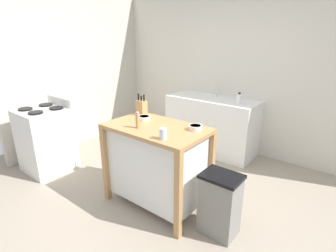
{
  "coord_description": "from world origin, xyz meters",
  "views": [
    {
      "loc": [
        1.56,
        -1.84,
        1.82
      ],
      "look_at": [
        -0.13,
        0.3,
        0.88
      ],
      "focal_mm": 28.0,
      "sensor_mm": 36.0,
      "label": 1
    }
  ],
  "objects_px": {
    "knife_block": "(142,107)",
    "pepper_grinder": "(138,120)",
    "bowl_ceramic_wide": "(195,127)",
    "trash_bin": "(220,204)",
    "sink_faucet": "(217,90)",
    "drinking_cup": "(163,134)",
    "stove": "(46,139)",
    "kitchen_island": "(157,162)",
    "bowl_ceramic_small": "(144,118)",
    "bottle_dish_soap": "(239,99)"
  },
  "relations": [
    {
      "from": "knife_block",
      "to": "pepper_grinder",
      "type": "bearing_deg",
      "value": -50.89
    },
    {
      "from": "trash_bin",
      "to": "drinking_cup",
      "type": "bearing_deg",
      "value": -155.53
    },
    {
      "from": "drinking_cup",
      "to": "knife_block",
      "type": "bearing_deg",
      "value": 147.19
    },
    {
      "from": "kitchen_island",
      "to": "stove",
      "type": "relative_size",
      "value": 1.07
    },
    {
      "from": "bowl_ceramic_small",
      "to": "stove",
      "type": "xyz_separation_m",
      "value": [
        -1.5,
        -0.41,
        -0.5
      ]
    },
    {
      "from": "kitchen_island",
      "to": "pepper_grinder",
      "type": "xyz_separation_m",
      "value": [
        -0.11,
        -0.15,
        0.49
      ]
    },
    {
      "from": "stove",
      "to": "bowl_ceramic_wide",
      "type": "bearing_deg",
      "value": 13.16
    },
    {
      "from": "bowl_ceramic_small",
      "to": "trash_bin",
      "type": "distance_m",
      "value": 1.21
    },
    {
      "from": "drinking_cup",
      "to": "trash_bin",
      "type": "distance_m",
      "value": 0.86
    },
    {
      "from": "drinking_cup",
      "to": "sink_faucet",
      "type": "distance_m",
      "value": 2.12
    },
    {
      "from": "kitchen_island",
      "to": "sink_faucet",
      "type": "relative_size",
      "value": 4.9
    },
    {
      "from": "trash_bin",
      "to": "bowl_ceramic_small",
      "type": "bearing_deg",
      "value": 175.48
    },
    {
      "from": "bowl_ceramic_wide",
      "to": "sink_faucet",
      "type": "distance_m",
      "value": 1.78
    },
    {
      "from": "pepper_grinder",
      "to": "trash_bin",
      "type": "height_order",
      "value": "pepper_grinder"
    },
    {
      "from": "knife_block",
      "to": "drinking_cup",
      "type": "relative_size",
      "value": 2.36
    },
    {
      "from": "drinking_cup",
      "to": "stove",
      "type": "distance_m",
      "value": 2.1
    },
    {
      "from": "knife_block",
      "to": "stove",
      "type": "relative_size",
      "value": 0.25
    },
    {
      "from": "kitchen_island",
      "to": "trash_bin",
      "type": "distance_m",
      "value": 0.8
    },
    {
      "from": "drinking_cup",
      "to": "trash_bin",
      "type": "relative_size",
      "value": 0.17
    },
    {
      "from": "pepper_grinder",
      "to": "bottle_dish_soap",
      "type": "bearing_deg",
      "value": 79.81
    },
    {
      "from": "kitchen_island",
      "to": "pepper_grinder",
      "type": "bearing_deg",
      "value": -127.02
    },
    {
      "from": "knife_block",
      "to": "bottle_dish_soap",
      "type": "height_order",
      "value": "knife_block"
    },
    {
      "from": "kitchen_island",
      "to": "drinking_cup",
      "type": "height_order",
      "value": "drinking_cup"
    },
    {
      "from": "knife_block",
      "to": "sink_faucet",
      "type": "distance_m",
      "value": 1.61
    },
    {
      "from": "knife_block",
      "to": "stove",
      "type": "height_order",
      "value": "knife_block"
    },
    {
      "from": "trash_bin",
      "to": "sink_faucet",
      "type": "height_order",
      "value": "sink_faucet"
    },
    {
      "from": "bowl_ceramic_small",
      "to": "stove",
      "type": "height_order",
      "value": "stove"
    },
    {
      "from": "bowl_ceramic_small",
      "to": "sink_faucet",
      "type": "distance_m",
      "value": 1.74
    },
    {
      "from": "knife_block",
      "to": "sink_faucet",
      "type": "bearing_deg",
      "value": 84.61
    },
    {
      "from": "trash_bin",
      "to": "stove",
      "type": "height_order",
      "value": "stove"
    },
    {
      "from": "bowl_ceramic_wide",
      "to": "stove",
      "type": "xyz_separation_m",
      "value": [
        -2.13,
        -0.5,
        -0.5
      ]
    },
    {
      "from": "bowl_ceramic_wide",
      "to": "trash_bin",
      "type": "xyz_separation_m",
      "value": [
        0.4,
        -0.16,
        -0.64
      ]
    },
    {
      "from": "knife_block",
      "to": "bowl_ceramic_wide",
      "type": "height_order",
      "value": "knife_block"
    },
    {
      "from": "pepper_grinder",
      "to": "drinking_cup",
      "type": "bearing_deg",
      "value": -10.83
    },
    {
      "from": "drinking_cup",
      "to": "stove",
      "type": "bearing_deg",
      "value": -177.01
    },
    {
      "from": "knife_block",
      "to": "drinking_cup",
      "type": "distance_m",
      "value": 0.83
    },
    {
      "from": "drinking_cup",
      "to": "sink_faucet",
      "type": "relative_size",
      "value": 0.48
    },
    {
      "from": "sink_faucet",
      "to": "stove",
      "type": "distance_m",
      "value": 2.67
    },
    {
      "from": "kitchen_island",
      "to": "trash_bin",
      "type": "xyz_separation_m",
      "value": [
        0.78,
        0.0,
        -0.2
      ]
    },
    {
      "from": "bowl_ceramic_wide",
      "to": "drinking_cup",
      "type": "relative_size",
      "value": 1.29
    },
    {
      "from": "kitchen_island",
      "to": "bowl_ceramic_wide",
      "type": "xyz_separation_m",
      "value": [
        0.38,
        0.16,
        0.44
      ]
    },
    {
      "from": "pepper_grinder",
      "to": "sink_faucet",
      "type": "distance_m",
      "value": 1.98
    },
    {
      "from": "trash_bin",
      "to": "sink_faucet",
      "type": "bearing_deg",
      "value": 119.87
    },
    {
      "from": "bowl_ceramic_wide",
      "to": "drinking_cup",
      "type": "height_order",
      "value": "drinking_cup"
    },
    {
      "from": "stove",
      "to": "pepper_grinder",
      "type": "bearing_deg",
      "value": 6.33
    },
    {
      "from": "knife_block",
      "to": "bowl_ceramic_wide",
      "type": "distance_m",
      "value": 0.8
    },
    {
      "from": "knife_block",
      "to": "stove",
      "type": "distance_m",
      "value": 1.55
    },
    {
      "from": "bowl_ceramic_wide",
      "to": "drinking_cup",
      "type": "xyz_separation_m",
      "value": [
        -0.1,
        -0.39,
        0.03
      ]
    },
    {
      "from": "pepper_grinder",
      "to": "kitchen_island",
      "type": "bearing_deg",
      "value": 52.98
    },
    {
      "from": "stove",
      "to": "kitchen_island",
      "type": "bearing_deg",
      "value": 10.75
    }
  ]
}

